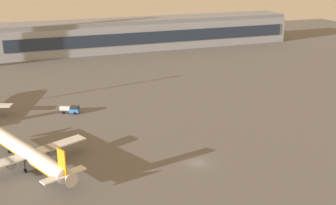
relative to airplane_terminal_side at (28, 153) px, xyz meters
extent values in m
plane|color=#605E5B|center=(38.66, -12.01, -3.70)|extent=(416.00, 416.00, 0.00)
cube|color=#9EA3AD|center=(73.08, 128.85, 3.30)|extent=(161.91, 22.00, 14.00)
cube|color=#263347|center=(73.08, 117.65, 4.00)|extent=(155.44, 0.40, 6.16)
cube|color=gray|center=(73.08, 128.85, 11.50)|extent=(161.91, 19.80, 2.40)
cylinder|color=silver|center=(-0.20, 0.44, 0.09)|extent=(16.75, 31.76, 3.51)
cone|color=silver|center=(7.10, -15.90, 0.09)|extent=(3.93, 3.65, 3.16)
cube|color=silver|center=(0.18, -0.40, -0.10)|extent=(28.46, 15.41, 0.32)
cube|color=silver|center=(6.39, -14.30, 0.27)|extent=(10.17, 6.16, 0.32)
cube|color=orange|center=(6.27, -14.05, 3.08)|extent=(1.46, 2.81, 6.00)
cylinder|color=slate|center=(-4.45, -2.47, -0.74)|extent=(3.21, 3.86, 2.03)
cylinder|color=slate|center=(4.81, 1.67, -0.74)|extent=(3.21, 3.86, 2.03)
cube|color=orange|center=(-0.20, 0.44, -0.88)|extent=(15.34, 29.19, 0.33)
cylinder|color=#333338|center=(-4.53, 10.15, -1.55)|extent=(0.26, 0.26, 3.28)
cylinder|color=black|center=(-4.53, 10.15, -3.19)|extent=(0.75, 1.08, 1.01)
cylinder|color=#333338|center=(-1.11, -2.49, -1.55)|extent=(0.26, 0.26, 3.28)
cylinder|color=black|center=(-1.11, -2.49, -3.19)|extent=(0.75, 1.08, 1.01)
cylinder|color=#333338|center=(2.60, -0.84, -1.55)|extent=(0.26, 0.26, 3.28)
cylinder|color=black|center=(2.60, -0.84, -3.19)|extent=(0.75, 1.08, 1.01)
cube|color=#3372BF|center=(15.94, 34.28, -2.65)|extent=(3.76, 3.50, 1.20)
cube|color=#1E232D|center=(15.94, 34.28, -1.70)|extent=(3.35, 3.16, 0.70)
cylinder|color=silver|center=(13.54, 35.50, -2.26)|extent=(4.56, 3.50, 1.80)
cylinder|color=black|center=(16.79, 35.03, -3.25)|extent=(0.94, 0.67, 0.90)
cylinder|color=black|center=(15.85, 33.15, -3.25)|extent=(0.94, 0.67, 0.90)
cylinder|color=black|center=(13.37, 36.76, -3.25)|extent=(0.94, 0.67, 0.90)
cylinder|color=black|center=(12.42, 34.89, -3.25)|extent=(0.94, 0.67, 0.90)
camera|label=1|loc=(-1.00, -96.96, 43.40)|focal=45.37mm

